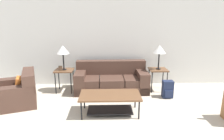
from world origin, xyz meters
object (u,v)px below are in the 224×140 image
(couch, at_px, (111,80))
(side_table_left, at_px, (64,72))
(coffee_table, at_px, (110,99))
(armchair, at_px, (15,93))
(table_lamp_left, at_px, (63,50))
(backpack, at_px, (168,89))
(side_table_right, at_px, (158,72))
(table_lamp_right, at_px, (159,50))

(couch, height_order, side_table_left, couch)
(coffee_table, bearing_deg, armchair, 166.71)
(table_lamp_left, distance_m, backpack, 2.99)
(coffee_table, height_order, table_lamp_left, table_lamp_left)
(side_table_left, relative_size, table_lamp_left, 0.93)
(coffee_table, xyz_separation_m, table_lamp_left, (-1.25, 1.40, 0.86))
(table_lamp_left, bearing_deg, side_table_right, -0.00)
(table_lamp_right, bearing_deg, backpack, -76.01)
(armchair, bearing_deg, table_lamp_right, 13.32)
(table_lamp_right, relative_size, backpack, 1.49)
(coffee_table, bearing_deg, backpack, 29.42)
(coffee_table, distance_m, table_lamp_right, 2.15)
(side_table_right, height_order, table_lamp_left, table_lamp_left)
(armchair, relative_size, table_lamp_right, 1.90)
(couch, distance_m, table_lamp_left, 1.59)
(armchair, distance_m, backpack, 3.80)
(side_table_left, xyz_separation_m, side_table_right, (2.64, 0.00, 0.00))
(armchair, bearing_deg, side_table_left, 40.62)
(side_table_left, height_order, side_table_right, same)
(side_table_right, relative_size, table_lamp_left, 0.93)
(side_table_right, xyz_separation_m, table_lamp_right, (0.00, 0.00, 0.62))
(coffee_table, bearing_deg, side_table_left, 131.90)
(side_table_left, bearing_deg, couch, 1.93)
(side_table_right, bearing_deg, coffee_table, -134.79)
(side_table_left, xyz_separation_m, backpack, (2.78, -0.54, -0.34))
(couch, distance_m, backpack, 1.57)
(side_table_left, distance_m, table_lamp_left, 0.62)
(couch, height_order, coffee_table, couch)
(couch, relative_size, armchair, 1.59)
(side_table_right, height_order, table_lamp_right, table_lamp_right)
(side_table_left, bearing_deg, coffee_table, -48.10)
(couch, xyz_separation_m, backpack, (1.46, -0.58, -0.07))
(armchair, distance_m, side_table_right, 3.76)
(armchair, xyz_separation_m, side_table_right, (3.65, 0.86, 0.27))
(coffee_table, relative_size, table_lamp_right, 1.92)
(table_lamp_right, bearing_deg, side_table_right, -90.00)
(side_table_left, relative_size, side_table_right, 1.00)
(side_table_left, xyz_separation_m, table_lamp_left, (-0.00, 0.00, 0.62))
(side_table_left, bearing_deg, table_lamp_left, 104.04)
(armchair, bearing_deg, backpack, 4.90)
(table_lamp_left, xyz_separation_m, backpack, (2.78, -0.54, -0.96))
(couch, xyz_separation_m, side_table_right, (1.32, -0.04, 0.26))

